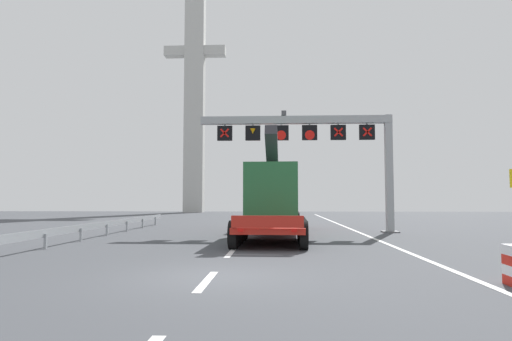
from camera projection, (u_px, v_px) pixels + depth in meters
The scene contains 7 objects.
ground at pixel (217, 277), 10.79m from camera, with size 112.00×112.00×0.00m, color #424449.
lane_markings at pixel (258, 222), 36.88m from camera, with size 0.20×66.95×0.01m.
edge_line_right at pixel (368, 236), 22.45m from camera, with size 0.20×63.00×0.01m, color silver.
overhead_lane_gantry at pixel (319, 137), 25.58m from camera, with size 11.49×0.90×7.13m.
heavy_haul_truck_red at pixel (274, 198), 24.06m from camera, with size 3.31×14.12×5.30m.
guardrail_left at pixel (94, 227), 21.32m from camera, with size 0.13×24.34×0.76m.
bridge_pylon_distant at pixel (195, 80), 63.92m from camera, with size 9.00×2.00×38.12m.
Camera 1 is at (1.49, -10.88, 1.93)m, focal length 30.54 mm.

